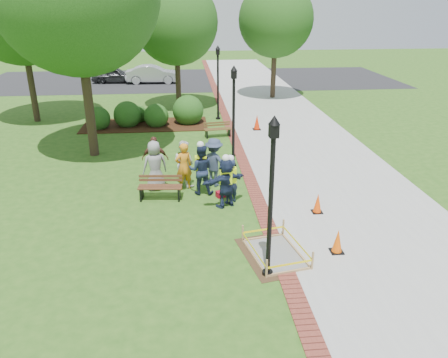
{
  "coord_description": "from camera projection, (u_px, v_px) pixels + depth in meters",
  "views": [
    {
      "loc": [
        -0.78,
        -12.45,
        6.68
      ],
      "look_at": [
        0.5,
        1.2,
        1.0
      ],
      "focal_mm": 35.0,
      "sensor_mm": 36.0,
      "label": 1
    }
  ],
  "objects": [
    {
      "name": "lamp_far",
      "position": [
        218.0,
        77.0,
        25.19
      ],
      "size": [
        0.28,
        0.28,
        4.26
      ],
      "color": "black",
      "rests_on": "ground"
    },
    {
      "name": "ground",
      "position": [
        212.0,
        222.0,
        14.07
      ],
      "size": [
        100.0,
        100.0,
        0.0
      ],
      "primitive_type": "plane",
      "color": "#285116",
      "rests_on": "ground"
    },
    {
      "name": "bench_far",
      "position": [
        218.0,
        132.0,
        22.68
      ],
      "size": [
        1.44,
        0.66,
        0.75
      ],
      "color": "brown",
      "rests_on": "ground"
    },
    {
      "name": "hivis_worker_a",
      "position": [
        226.0,
        181.0,
        14.83
      ],
      "size": [
        0.66,
        0.57,
        1.9
      ],
      "color": "#1C2F49",
      "rests_on": "ground"
    },
    {
      "name": "parking_lot",
      "position": [
        192.0,
        79.0,
        38.91
      ],
      "size": [
        36.0,
        12.0,
        0.01
      ],
      "primitive_type": "cube",
      "color": "black",
      "rests_on": "ground"
    },
    {
      "name": "mulch_bed",
      "position": [
        145.0,
        125.0,
        24.84
      ],
      "size": [
        7.0,
        3.0,
        0.05
      ],
      "primitive_type": "cube",
      "color": "#381E0F",
      "rests_on": "ground"
    },
    {
      "name": "toolbox",
      "position": [
        222.0,
        194.0,
        15.86
      ],
      "size": [
        0.5,
        0.38,
        0.22
      ],
      "primitive_type": "cube",
      "rotation": [
        0.0,
        0.0,
        0.35
      ],
      "color": "maroon",
      "rests_on": "ground"
    },
    {
      "name": "shrub_d",
      "position": [
        189.0,
        123.0,
        25.23
      ],
      "size": [
        1.76,
        1.76,
        1.76
      ],
      "primitive_type": "sphere",
      "color": "#184012",
      "rests_on": "ground"
    },
    {
      "name": "tree_far",
      "position": [
        18.0,
        5.0,
        23.29
      ],
      "size": [
        6.29,
        6.29,
        9.5
      ],
      "color": "#3D2D1E",
      "rests_on": "ground"
    },
    {
      "name": "casual_person_d",
      "position": [
        155.0,
        159.0,
        17.04
      ],
      "size": [
        0.6,
        0.43,
        1.77
      ],
      "color": "brown",
      "rests_on": "ground"
    },
    {
      "name": "tree_right",
      "position": [
        276.0,
        20.0,
        29.79
      ],
      "size": [
        5.13,
        5.13,
        7.93
      ],
      "color": "#3D2D1E",
      "rests_on": "ground"
    },
    {
      "name": "parked_car_b",
      "position": [
        153.0,
        83.0,
        37.28
      ],
      "size": [
        2.24,
        5.0,
        1.62
      ],
      "primitive_type": "imported",
      "rotation": [
        0.0,
        0.0,
        1.55
      ],
      "color": "#B3B2B8",
      "rests_on": "ground"
    },
    {
      "name": "sidewalk",
      "position": [
        291.0,
        131.0,
        23.7
      ],
      "size": [
        6.0,
        60.0,
        0.02
      ],
      "primitive_type": "cube",
      "color": "#9E9E99",
      "rests_on": "ground"
    },
    {
      "name": "cone_back",
      "position": [
        318.0,
        204.0,
        14.58
      ],
      "size": [
        0.35,
        0.35,
        0.7
      ],
      "color": "black",
      "rests_on": "ground"
    },
    {
      "name": "cone_far",
      "position": [
        257.0,
        123.0,
        23.84
      ],
      "size": [
        0.42,
        0.42,
        0.83
      ],
      "color": "black",
      "rests_on": "ground"
    },
    {
      "name": "casual_person_b",
      "position": [
        184.0,
        167.0,
        16.2
      ],
      "size": [
        0.68,
        0.57,
        1.81
      ],
      "color": "orange",
      "rests_on": "ground"
    },
    {
      "name": "cone_front",
      "position": [
        337.0,
        242.0,
        12.27
      ],
      "size": [
        0.37,
        0.37,
        0.73
      ],
      "color": "black",
      "rests_on": "ground"
    },
    {
      "name": "shrub_c",
      "position": [
        157.0,
        126.0,
        24.67
      ],
      "size": [
        1.38,
        1.38,
        1.38
      ],
      "primitive_type": "sphere",
      "color": "#184012",
      "rests_on": "ground"
    },
    {
      "name": "hivis_worker_c",
      "position": [
        201.0,
        168.0,
        15.79
      ],
      "size": [
        0.64,
        0.46,
        2.02
      ],
      "color": "#1C2C4A",
      "rests_on": "ground"
    },
    {
      "name": "shrub_b",
      "position": [
        128.0,
        126.0,
        24.68
      ],
      "size": [
        1.53,
        1.53,
        1.53
      ],
      "primitive_type": "sphere",
      "color": "#184012",
      "rests_on": "ground"
    },
    {
      "name": "lamp_near",
      "position": [
        271.0,
        188.0,
        10.47
      ],
      "size": [
        0.28,
        0.28,
        4.26
      ],
      "color": "black",
      "rests_on": "ground"
    },
    {
      "name": "bench_near",
      "position": [
        160.0,
        192.0,
        15.61
      ],
      "size": [
        1.59,
        0.66,
        0.84
      ],
      "color": "brown",
      "rests_on": "ground"
    },
    {
      "name": "shrub_e",
      "position": [
        139.0,
        122.0,
        25.54
      ],
      "size": [
        1.04,
        1.04,
        1.04
      ],
      "primitive_type": "sphere",
      "color": "#184012",
      "rests_on": "ground"
    },
    {
      "name": "brick_edging",
      "position": [
        232.0,
        133.0,
        23.41
      ],
      "size": [
        0.5,
        60.0,
        0.03
      ],
      "primitive_type": "cube",
      "color": "maroon",
      "rests_on": "ground"
    },
    {
      "name": "hivis_worker_b",
      "position": [
        230.0,
        179.0,
        15.11
      ],
      "size": [
        0.61,
        0.52,
        1.78
      ],
      "color": "#17213C",
      "rests_on": "ground"
    },
    {
      "name": "parked_car_a",
      "position": [
        116.0,
        83.0,
        37.42
      ],
      "size": [
        2.08,
        4.43,
        1.42
      ],
      "primitive_type": "imported",
      "rotation": [
        0.0,
        0.0,
        1.53
      ],
      "color": "#29292C",
      "rests_on": "ground"
    },
    {
      "name": "casual_person_e",
      "position": [
        214.0,
        163.0,
        16.49
      ],
      "size": [
        0.72,
        0.64,
        1.88
      ],
      "color": "#2F3A53",
      "rests_on": "ground"
    },
    {
      "name": "shrub_a",
      "position": [
        99.0,
        129.0,
        24.18
      ],
      "size": [
        1.34,
        1.34,
        1.34
      ],
      "primitive_type": "sphere",
      "color": "#184012",
      "rests_on": "ground"
    },
    {
      "name": "lamp_mid",
      "position": [
        234.0,
        110.0,
        17.83
      ],
      "size": [
        0.28,
        0.28,
        4.26
      ],
      "color": "black",
      "rests_on": "ground"
    },
    {
      "name": "casual_person_a",
      "position": [
        155.0,
        166.0,
        16.2
      ],
      "size": [
        0.69,
        0.55,
        1.88
      ],
      "color": "gray",
      "rests_on": "ground"
    },
    {
      "name": "casual_person_c",
      "position": [
        184.0,
        163.0,
        16.55
      ],
      "size": [
        0.67,
        0.65,
        1.79
      ],
      "color": "silver",
      "rests_on": "ground"
    },
    {
      "name": "wet_concrete_pad",
      "position": [
        276.0,
        248.0,
        12.19
      ],
      "size": [
        2.12,
        2.59,
        0.55
      ],
      "color": "#47331E",
      "rests_on": "ground"
    },
    {
      "name": "tree_back",
      "position": [
        176.0,
        22.0,
        26.64
      ],
      "size": [
        5.18,
        5.18,
        7.94
      ],
      "color": "#3D2D1E",
      "rests_on": "ground"
    }
  ]
}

